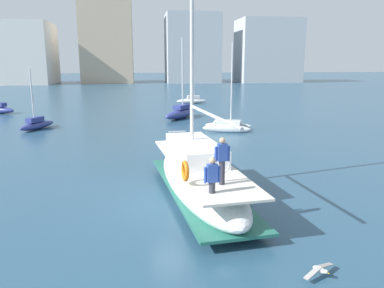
{
  "coord_description": "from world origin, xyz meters",
  "views": [
    {
      "loc": [
        -1.64,
        -13.78,
        5.38
      ],
      "look_at": [
        0.72,
        2.58,
        1.8
      ],
      "focal_mm": 35.05,
      "sensor_mm": 36.0,
      "label": 1
    }
  ],
  "objects_px": {
    "main_sailboat": "(198,175)",
    "seagull": "(320,270)",
    "moored_cutter_right": "(37,124)",
    "moored_cutter_left": "(181,112)",
    "moored_catamaran": "(192,100)",
    "moored_sloop_far": "(227,125)"
  },
  "relations": [
    {
      "from": "main_sailboat",
      "to": "seagull",
      "type": "distance_m",
      "value": 6.69
    },
    {
      "from": "moored_cutter_right",
      "to": "seagull",
      "type": "bearing_deg",
      "value": -61.85
    },
    {
      "from": "moored_cutter_left",
      "to": "main_sailboat",
      "type": "bearing_deg",
      "value": -94.7
    },
    {
      "from": "moored_catamaran",
      "to": "moored_cutter_right",
      "type": "bearing_deg",
      "value": -130.73
    },
    {
      "from": "moored_catamaran",
      "to": "moored_cutter_left",
      "type": "bearing_deg",
      "value": -102.82
    },
    {
      "from": "main_sailboat",
      "to": "moored_sloop_far",
      "type": "xyz_separation_m",
      "value": [
        4.72,
        14.65,
        -0.39
      ]
    },
    {
      "from": "moored_cutter_right",
      "to": "seagull",
      "type": "xyz_separation_m",
      "value": [
        12.84,
        -23.99,
        -0.23
      ]
    },
    {
      "from": "moored_sloop_far",
      "to": "moored_catamaran",
      "type": "xyz_separation_m",
      "value": [
        0.18,
        21.17,
        -0.05
      ]
    },
    {
      "from": "moored_catamaran",
      "to": "moored_cutter_right",
      "type": "height_order",
      "value": "moored_catamaran"
    },
    {
      "from": "moored_sloop_far",
      "to": "moored_catamaran",
      "type": "distance_m",
      "value": 21.17
    },
    {
      "from": "moored_catamaran",
      "to": "moored_cutter_left",
      "type": "xyz_separation_m",
      "value": [
        -3.06,
        -13.47,
        0.13
      ]
    },
    {
      "from": "moored_catamaran",
      "to": "moored_cutter_left",
      "type": "height_order",
      "value": "moored_cutter_left"
    },
    {
      "from": "moored_sloop_far",
      "to": "moored_catamaran",
      "type": "height_order",
      "value": "moored_sloop_far"
    },
    {
      "from": "seagull",
      "to": "main_sailboat",
      "type": "bearing_deg",
      "value": 108.75
    },
    {
      "from": "moored_cutter_left",
      "to": "seagull",
      "type": "xyz_separation_m",
      "value": [
        0.3,
        -28.65,
        -0.39
      ]
    },
    {
      "from": "moored_cutter_left",
      "to": "moored_sloop_far",
      "type": "bearing_deg",
      "value": -69.45
    },
    {
      "from": "moored_sloop_far",
      "to": "main_sailboat",
      "type": "bearing_deg",
      "value": -107.87
    },
    {
      "from": "main_sailboat",
      "to": "moored_cutter_left",
      "type": "bearing_deg",
      "value": 85.3
    },
    {
      "from": "moored_sloop_far",
      "to": "seagull",
      "type": "distance_m",
      "value": 21.11
    },
    {
      "from": "moored_sloop_far",
      "to": "seagull",
      "type": "relative_size",
      "value": 6.45
    },
    {
      "from": "main_sailboat",
      "to": "moored_sloop_far",
      "type": "distance_m",
      "value": 15.4
    },
    {
      "from": "main_sailboat",
      "to": "moored_cutter_right",
      "type": "height_order",
      "value": "main_sailboat"
    }
  ]
}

